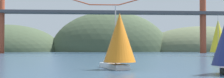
# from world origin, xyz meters

# --- Properties ---
(ground_plane) EXTENTS (360.00, 360.00, 0.00)m
(ground_plane) POSITION_xyz_m (0.00, 0.00, 0.00)
(ground_plane) COLOR #2D4760
(headland_left) EXTENTS (62.92, 44.00, 31.37)m
(headland_left) POSITION_xyz_m (-55.00, 135.00, 0.00)
(headland_left) COLOR #425138
(headland_left) RESTS_ON ground_plane
(headland_center) EXTENTS (70.09, 44.00, 47.62)m
(headland_center) POSITION_xyz_m (5.00, 135.00, 0.00)
(headland_center) COLOR #425138
(headland_center) RESTS_ON ground_plane
(headland_right) EXTENTS (72.25, 44.00, 30.44)m
(headland_right) POSITION_xyz_m (60.00, 135.00, 0.00)
(headland_right) COLOR #5B6647
(headland_right) RESTS_ON ground_plane
(suspension_bridge) EXTENTS (126.38, 6.00, 43.96)m
(suspension_bridge) POSITION_xyz_m (-0.00, 95.00, 19.94)
(suspension_bridge) COLOR #A34228
(suspension_bridge) RESTS_ON ground_plane
(sailboat_orange_sail) EXTENTS (4.85, 7.59, 7.88)m
(sailboat_orange_sail) POSITION_xyz_m (-1.28, 5.55, 3.60)
(sailboat_orange_sail) COLOR white
(sailboat_orange_sail) RESTS_ON ground_plane
(sailboat_yellow_sail) EXTENTS (7.08, 9.83, 11.89)m
(sailboat_yellow_sail) POSITION_xyz_m (32.45, 51.91, 5.75)
(sailboat_yellow_sail) COLOR #191E4C
(sailboat_yellow_sail) RESTS_ON ground_plane
(channel_buoy) EXTENTS (1.10, 1.10, 2.64)m
(channel_buoy) POSITION_xyz_m (16.08, 15.51, 0.37)
(channel_buoy) COLOR red
(channel_buoy) RESTS_ON ground_plane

